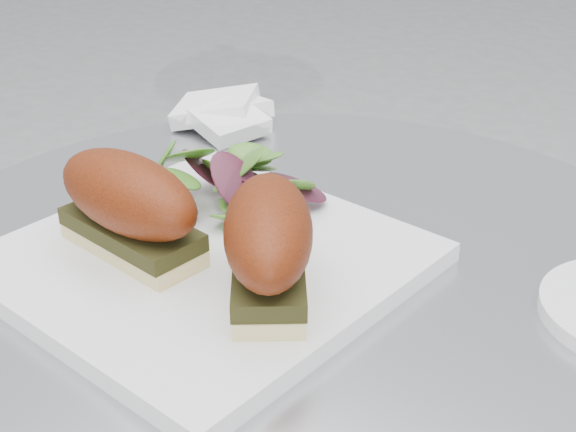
% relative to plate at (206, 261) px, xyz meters
% --- Properties ---
extents(plate, '(0.30, 0.30, 0.02)m').
position_rel_plate_xyz_m(plate, '(0.00, 0.00, 0.00)').
color(plate, silver).
rests_on(plate, table).
extents(sandwich_left, '(0.15, 0.07, 0.08)m').
position_rel_plate_xyz_m(sandwich_left, '(-0.05, -0.03, 0.05)').
color(sandwich_left, '#DAC688').
rests_on(sandwich_left, plate).
extents(sandwich_right, '(0.14, 0.15, 0.08)m').
position_rel_plate_xyz_m(sandwich_right, '(0.07, -0.01, 0.05)').
color(sandwich_right, '#DAC688').
rests_on(sandwich_right, plate).
extents(salad, '(0.12, 0.12, 0.05)m').
position_rel_plate_xyz_m(salad, '(-0.05, 0.08, 0.03)').
color(salad, '#5C9330').
rests_on(salad, plate).
extents(napkin, '(0.14, 0.14, 0.02)m').
position_rel_plate_xyz_m(napkin, '(-0.20, 0.23, 0.00)').
color(napkin, white).
rests_on(napkin, table).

